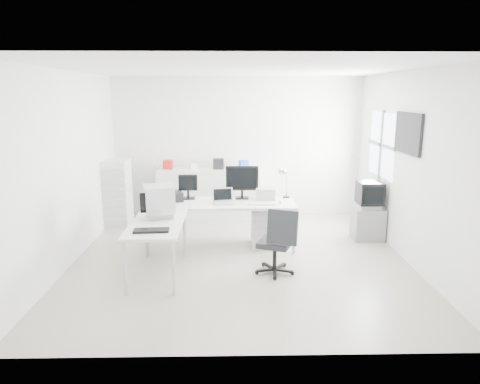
{
  "coord_description": "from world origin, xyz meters",
  "views": [
    {
      "loc": [
        -0.13,
        -6.16,
        2.46
      ],
      "look_at": [
        0.0,
        0.2,
        1.0
      ],
      "focal_mm": 32.0,
      "sensor_mm": 36.0,
      "label": 1
    }
  ],
  "objects_px": {
    "sideboard": "(209,194)",
    "crt_monitor": "(159,202)",
    "laser_printer": "(266,193)",
    "crt_tv": "(370,195)",
    "laptop": "(224,197)",
    "tv_cabinet": "(368,224)",
    "lcd_monitor_large": "(242,182)",
    "filing_cabinet": "(118,193)",
    "drawer_pedestal": "(263,228)",
    "inkjet_printer": "(169,197)",
    "main_desk": "(221,224)",
    "office_chair": "(275,240)",
    "side_desk": "(158,248)",
    "lcd_monitor_small": "(188,187)"
  },
  "relations": [
    {
      "from": "lcd_monitor_large",
      "to": "crt_monitor",
      "type": "xyz_separation_m",
      "value": [
        -1.2,
        -1.1,
        -0.05
      ]
    },
    {
      "from": "drawer_pedestal",
      "to": "crt_monitor",
      "type": "relative_size",
      "value": 1.3
    },
    {
      "from": "main_desk",
      "to": "laptop",
      "type": "bearing_deg",
      "value": -63.43
    },
    {
      "from": "drawer_pedestal",
      "to": "lcd_monitor_large",
      "type": "relative_size",
      "value": 1.07
    },
    {
      "from": "laser_printer",
      "to": "sideboard",
      "type": "bearing_deg",
      "value": 131.97
    },
    {
      "from": "laptop",
      "to": "lcd_monitor_small",
      "type": "bearing_deg",
      "value": 139.72
    },
    {
      "from": "side_desk",
      "to": "crt_monitor",
      "type": "distance_m",
      "value": 0.66
    },
    {
      "from": "side_desk",
      "to": "laser_printer",
      "type": "bearing_deg",
      "value": 39.52
    },
    {
      "from": "main_desk",
      "to": "sideboard",
      "type": "bearing_deg",
      "value": 99.51
    },
    {
      "from": "lcd_monitor_small",
      "to": "sideboard",
      "type": "relative_size",
      "value": 0.2
    },
    {
      "from": "drawer_pedestal",
      "to": "filing_cabinet",
      "type": "distance_m",
      "value": 2.93
    },
    {
      "from": "sideboard",
      "to": "crt_monitor",
      "type": "bearing_deg",
      "value": -102.63
    },
    {
      "from": "laptop",
      "to": "tv_cabinet",
      "type": "xyz_separation_m",
      "value": [
        2.47,
        0.4,
        -0.59
      ]
    },
    {
      "from": "main_desk",
      "to": "filing_cabinet",
      "type": "height_order",
      "value": "filing_cabinet"
    },
    {
      "from": "drawer_pedestal",
      "to": "crt_monitor",
      "type": "bearing_deg",
      "value": -149.86
    },
    {
      "from": "lcd_monitor_small",
      "to": "office_chair",
      "type": "bearing_deg",
      "value": -47.7
    },
    {
      "from": "lcd_monitor_small",
      "to": "laser_printer",
      "type": "xyz_separation_m",
      "value": [
        1.3,
        -0.03,
        -0.11
      ]
    },
    {
      "from": "side_desk",
      "to": "filing_cabinet",
      "type": "xyz_separation_m",
      "value": [
        -1.13,
        2.29,
        0.26
      ]
    },
    {
      "from": "sideboard",
      "to": "laptop",
      "type": "bearing_deg",
      "value": -79.45
    },
    {
      "from": "office_chair",
      "to": "tv_cabinet",
      "type": "distance_m",
      "value": 2.25
    },
    {
      "from": "crt_tv",
      "to": "sideboard",
      "type": "xyz_separation_m",
      "value": [
        -2.81,
        1.38,
        -0.27
      ]
    },
    {
      "from": "drawer_pedestal",
      "to": "main_desk",
      "type": "bearing_deg",
      "value": -175.91
    },
    {
      "from": "laser_printer",
      "to": "crt_monitor",
      "type": "height_order",
      "value": "crt_monitor"
    },
    {
      "from": "office_chair",
      "to": "lcd_monitor_large",
      "type": "bearing_deg",
      "value": 129.41
    },
    {
      "from": "office_chair",
      "to": "crt_tv",
      "type": "bearing_deg",
      "value": 60.45
    },
    {
      "from": "office_chair",
      "to": "tv_cabinet",
      "type": "height_order",
      "value": "office_chair"
    },
    {
      "from": "crt_tv",
      "to": "laser_printer",
      "type": "bearing_deg",
      "value": -177.28
    },
    {
      "from": "laser_printer",
      "to": "filing_cabinet",
      "type": "xyz_separation_m",
      "value": [
        -2.73,
        0.97,
        -0.21
      ]
    },
    {
      "from": "inkjet_printer",
      "to": "main_desk",
      "type": "bearing_deg",
      "value": -25.61
    },
    {
      "from": "side_desk",
      "to": "laptop",
      "type": "xyz_separation_m",
      "value": [
        0.9,
        1.0,
        0.49
      ]
    },
    {
      "from": "lcd_monitor_large",
      "to": "filing_cabinet",
      "type": "bearing_deg",
      "value": 158.26
    },
    {
      "from": "inkjet_printer",
      "to": "crt_tv",
      "type": "distance_m",
      "value": 3.38
    },
    {
      "from": "lcd_monitor_small",
      "to": "lcd_monitor_large",
      "type": "relative_size",
      "value": 0.7
    },
    {
      "from": "office_chair",
      "to": "sideboard",
      "type": "distance_m",
      "value": 2.97
    },
    {
      "from": "laptop",
      "to": "main_desk",
      "type": "bearing_deg",
      "value": 106.54
    },
    {
      "from": "crt_monitor",
      "to": "filing_cabinet",
      "type": "bearing_deg",
      "value": 102.23
    },
    {
      "from": "drawer_pedestal",
      "to": "laser_printer",
      "type": "height_order",
      "value": "laser_printer"
    },
    {
      "from": "lcd_monitor_small",
      "to": "filing_cabinet",
      "type": "xyz_separation_m",
      "value": [
        -1.43,
        0.94,
        -0.32
      ]
    },
    {
      "from": "side_desk",
      "to": "tv_cabinet",
      "type": "xyz_separation_m",
      "value": [
        3.37,
        1.4,
        -0.1
      ]
    },
    {
      "from": "office_chair",
      "to": "laser_printer",
      "type": "bearing_deg",
      "value": 112.93
    },
    {
      "from": "laser_printer",
      "to": "sideboard",
      "type": "distance_m",
      "value": 1.82
    },
    {
      "from": "lcd_monitor_large",
      "to": "crt_tv",
      "type": "bearing_deg",
      "value": 1.64
    },
    {
      "from": "lcd_monitor_large",
      "to": "sideboard",
      "type": "relative_size",
      "value": 0.28
    },
    {
      "from": "office_chair",
      "to": "inkjet_printer",
      "type": "bearing_deg",
      "value": 165.59
    },
    {
      "from": "laptop",
      "to": "filing_cabinet",
      "type": "height_order",
      "value": "filing_cabinet"
    },
    {
      "from": "filing_cabinet",
      "to": "sideboard",
      "type": "bearing_deg",
      "value": 16.29
    },
    {
      "from": "lcd_monitor_large",
      "to": "office_chair",
      "type": "xyz_separation_m",
      "value": [
        0.42,
        -1.34,
        -0.55
      ]
    },
    {
      "from": "lcd_monitor_small",
      "to": "lcd_monitor_large",
      "type": "height_order",
      "value": "lcd_monitor_large"
    },
    {
      "from": "inkjet_printer",
      "to": "lcd_monitor_small",
      "type": "relative_size",
      "value": 1.05
    },
    {
      "from": "laser_printer",
      "to": "tv_cabinet",
      "type": "bearing_deg",
      "value": 9.49
    }
  ]
}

